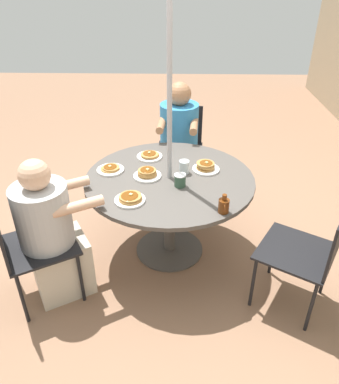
# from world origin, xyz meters

# --- Properties ---
(ground_plane) EXTENTS (12.00, 12.00, 0.00)m
(ground_plane) POSITION_xyz_m (0.00, 0.00, 0.00)
(ground_plane) COLOR #8C664C
(patio_table) EXTENTS (1.30, 1.30, 0.71)m
(patio_table) POSITION_xyz_m (0.00, 0.00, 0.61)
(patio_table) COLOR #4C4742
(patio_table) RESTS_ON ground
(umbrella_pole) EXTENTS (0.04, 0.04, 2.21)m
(umbrella_pole) POSITION_xyz_m (0.00, 0.00, 1.11)
(umbrella_pole) COLOR #ADADB2
(umbrella_pole) RESTS_ON ground
(patio_chair_north) EXTENTS (0.64, 0.64, 0.86)m
(patio_chair_north) POSITION_xyz_m (0.56, -0.96, 0.51)
(patio_chair_north) COLOR black
(patio_chair_north) RESTS_ON ground
(diner_north) EXTENTS (0.57, 0.62, 1.09)m
(diner_north) POSITION_xyz_m (0.47, -0.80, 0.49)
(diner_north) COLOR beige
(diner_north) RESTS_ON ground
(patio_chair_east) EXTENTS (0.64, 0.64, 0.86)m
(patio_chair_east) POSITION_xyz_m (0.58, 0.94, 0.51)
(patio_chair_east) COLOR black
(patio_chair_east) RESTS_ON ground
(patio_chair_south) EXTENTS (0.50, 0.50, 0.86)m
(patio_chair_south) POSITION_xyz_m (-1.10, 0.08, 0.51)
(patio_chair_south) COLOR black
(patio_chair_south) RESTS_ON ground
(diner_south) EXTENTS (0.54, 0.40, 1.18)m
(diner_south) POSITION_xyz_m (-0.93, 0.07, 0.54)
(diner_south) COLOR slate
(diner_south) RESTS_ON ground
(pancake_plate_a) EXTENTS (0.21, 0.21, 0.05)m
(pancake_plate_a) POSITION_xyz_m (-0.09, -0.47, 0.73)
(pancake_plate_a) COLOR white
(pancake_plate_a) RESTS_ON patio_table
(pancake_plate_b) EXTENTS (0.21, 0.21, 0.07)m
(pancake_plate_b) POSITION_xyz_m (-0.12, 0.28, 0.74)
(pancake_plate_b) COLOR white
(pancake_plate_b) RESTS_ON patio_table
(pancake_plate_c) EXTENTS (0.21, 0.21, 0.05)m
(pancake_plate_c) POSITION_xyz_m (0.34, -0.26, 0.73)
(pancake_plate_c) COLOR white
(pancake_plate_c) RESTS_ON patio_table
(pancake_plate_d) EXTENTS (0.21, 0.21, 0.05)m
(pancake_plate_d) POSITION_xyz_m (-0.34, -0.18, 0.73)
(pancake_plate_d) COLOR white
(pancake_plate_d) RESTS_ON patio_table
(pancake_plate_e) EXTENTS (0.21, 0.21, 0.07)m
(pancake_plate_e) POSITION_xyz_m (-0.00, -0.17, 0.74)
(pancake_plate_e) COLOR white
(pancake_plate_e) RESTS_ON patio_table
(syrup_bottle) EXTENTS (0.09, 0.07, 0.13)m
(syrup_bottle) POSITION_xyz_m (0.46, 0.37, 0.77)
(syrup_bottle) COLOR #602D0F
(syrup_bottle) RESTS_ON patio_table
(coffee_cup) EXTENTS (0.09, 0.09, 0.10)m
(coffee_cup) POSITION_xyz_m (0.13, 0.08, 0.76)
(coffee_cup) COLOR #33513D
(coffee_cup) RESTS_ON patio_table
(drinking_glass_a) EXTENTS (0.08, 0.08, 0.10)m
(drinking_glass_a) POSITION_xyz_m (-0.07, 0.11, 0.77)
(drinking_glass_a) COLOR silver
(drinking_glass_a) RESTS_ON patio_table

